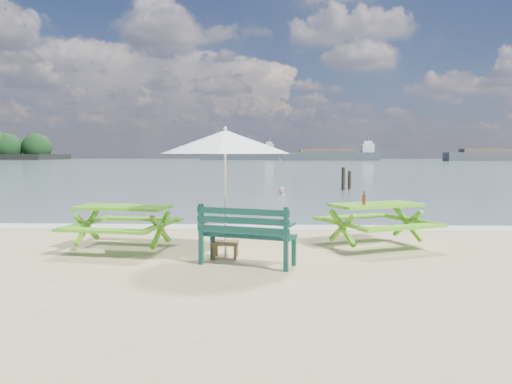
{
  "coord_description": "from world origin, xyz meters",
  "views": [
    {
      "loc": [
        0.42,
        -7.52,
        1.81
      ],
      "look_at": [
        0.04,
        3.0,
        1.0
      ],
      "focal_mm": 35.0,
      "sensor_mm": 36.0,
      "label": 1
    }
  ],
  "objects_px": {
    "patio_umbrella": "(225,142)",
    "park_bench": "(247,247)",
    "swimmer": "(281,205)",
    "side_table": "(226,249)",
    "picnic_table_left": "(123,228)",
    "picnic_table_right": "(376,226)",
    "beer_bottle": "(364,200)"
  },
  "relations": [
    {
      "from": "picnic_table_left",
      "to": "beer_bottle",
      "type": "bearing_deg",
      "value": 3.27
    },
    {
      "from": "picnic_table_left",
      "to": "picnic_table_right",
      "type": "height_order",
      "value": "picnic_table_right"
    },
    {
      "from": "picnic_table_right",
      "to": "side_table",
      "type": "bearing_deg",
      "value": -156.36
    },
    {
      "from": "beer_bottle",
      "to": "swimmer",
      "type": "height_order",
      "value": "beer_bottle"
    },
    {
      "from": "patio_umbrella",
      "to": "picnic_table_left",
      "type": "bearing_deg",
      "value": 159.68
    },
    {
      "from": "beer_bottle",
      "to": "patio_umbrella",
      "type": "bearing_deg",
      "value": -158.4
    },
    {
      "from": "picnic_table_right",
      "to": "swimmer",
      "type": "distance_m",
      "value": 12.22
    },
    {
      "from": "picnic_table_left",
      "to": "side_table",
      "type": "height_order",
      "value": "picnic_table_left"
    },
    {
      "from": "side_table",
      "to": "patio_umbrella",
      "type": "relative_size",
      "value": 0.2
    },
    {
      "from": "picnic_table_right",
      "to": "swimmer",
      "type": "relative_size",
      "value": 1.59
    },
    {
      "from": "park_bench",
      "to": "side_table",
      "type": "relative_size",
      "value": 3.64
    },
    {
      "from": "picnic_table_right",
      "to": "park_bench",
      "type": "relative_size",
      "value": 1.53
    },
    {
      "from": "swimmer",
      "to": "park_bench",
      "type": "bearing_deg",
      "value": -93.1
    },
    {
      "from": "picnic_table_right",
      "to": "beer_bottle",
      "type": "xyz_separation_m",
      "value": [
        -0.28,
        -0.23,
        0.53
      ]
    },
    {
      "from": "park_bench",
      "to": "beer_bottle",
      "type": "relative_size",
      "value": 6.07
    },
    {
      "from": "picnic_table_right",
      "to": "beer_bottle",
      "type": "bearing_deg",
      "value": -140.94
    },
    {
      "from": "patio_umbrella",
      "to": "swimmer",
      "type": "distance_m",
      "value": 13.59
    },
    {
      "from": "picnic_table_left",
      "to": "side_table",
      "type": "bearing_deg",
      "value": -20.32
    },
    {
      "from": "side_table",
      "to": "patio_umbrella",
      "type": "distance_m",
      "value": 1.86
    },
    {
      "from": "picnic_table_left",
      "to": "side_table",
      "type": "relative_size",
      "value": 4.85
    },
    {
      "from": "patio_umbrella",
      "to": "beer_bottle",
      "type": "distance_m",
      "value": 2.96
    },
    {
      "from": "picnic_table_left",
      "to": "patio_umbrella",
      "type": "xyz_separation_m",
      "value": [
        2.03,
        -0.75,
        1.61
      ]
    },
    {
      "from": "side_table",
      "to": "picnic_table_left",
      "type": "bearing_deg",
      "value": 159.68
    },
    {
      "from": "park_bench",
      "to": "beer_bottle",
      "type": "height_order",
      "value": "beer_bottle"
    },
    {
      "from": "patio_umbrella",
      "to": "swimmer",
      "type": "xyz_separation_m",
      "value": [
        1.16,
        13.32,
        -2.44
      ]
    },
    {
      "from": "patio_umbrella",
      "to": "park_bench",
      "type": "bearing_deg",
      "value": -52.06
    },
    {
      "from": "park_bench",
      "to": "beer_bottle",
      "type": "xyz_separation_m",
      "value": [
        2.15,
        1.54,
        0.63
      ]
    },
    {
      "from": "picnic_table_left",
      "to": "picnic_table_right",
      "type": "xyz_separation_m",
      "value": [
        4.87,
        0.49,
        0.01
      ]
    },
    {
      "from": "park_bench",
      "to": "picnic_table_left",
      "type": "bearing_deg",
      "value": 152.38
    },
    {
      "from": "picnic_table_right",
      "to": "side_table",
      "type": "height_order",
      "value": "picnic_table_right"
    },
    {
      "from": "park_bench",
      "to": "swimmer",
      "type": "height_order",
      "value": "park_bench"
    },
    {
      "from": "side_table",
      "to": "picnic_table_right",
      "type": "bearing_deg",
      "value": 23.64
    }
  ]
}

